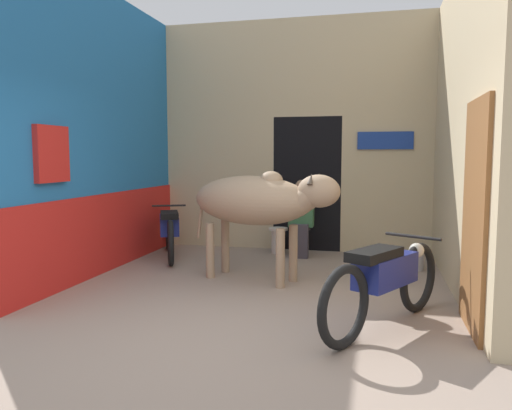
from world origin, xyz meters
TOP-DOWN VIEW (x-y plane):
  - ground_plane at (0.00, 0.00)m, footprint 30.00×30.00m
  - wall_left_shopfront at (-2.33, 2.12)m, footprint 0.25×4.26m
  - wall_back_with_doorway at (0.09, 4.52)m, footprint 4.49×0.93m
  - wall_right_with_door at (2.33, 2.08)m, footprint 0.22×4.26m
  - cow at (-0.08, 2.08)m, footprint 2.07×1.09m
  - motorcycle_near at (1.46, 0.62)m, footprint 1.09×1.84m
  - motorcycle_far at (-1.78, 3.18)m, footprint 0.92×1.80m
  - shopkeeper_seated at (0.22, 3.72)m, footprint 0.39×0.33m
  - plastic_stool at (-0.17, 3.87)m, footprint 0.31×0.31m
  - bucket at (1.90, 3.16)m, footprint 0.26×0.26m

SIDE VIEW (x-z plane):
  - ground_plane at x=0.00m, z-range 0.00..0.00m
  - bucket at x=1.90m, z-range 0.00..0.26m
  - plastic_stool at x=-0.17m, z-range 0.02..0.44m
  - motorcycle_far at x=-1.78m, z-range 0.05..0.84m
  - motorcycle_near at x=1.46m, z-range 0.06..0.87m
  - shopkeeper_seated at x=0.22m, z-range 0.03..1.24m
  - cow at x=-0.08m, z-range 0.32..1.72m
  - wall_back_with_doorway at x=0.09m, z-range -0.30..3.54m
  - wall_left_shopfront at x=-2.33m, z-range -0.06..3.77m
  - wall_right_with_door at x=2.33m, z-range -0.03..3.81m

